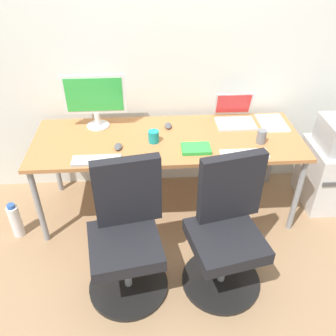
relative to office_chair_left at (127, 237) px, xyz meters
The scene contains 17 objects.
ground_plane 0.91m from the office_chair_left, 67.38° to the left, with size 5.28×5.28×0.00m, color #9E7A56.
back_wall 1.51m from the office_chair_left, 75.38° to the left, with size 4.40×0.04×2.60m, color silver.
desk 0.84m from the office_chair_left, 67.38° to the left, with size 2.05×0.73×0.70m.
office_chair_left is the anchor object (origin of this frame).
office_chair_right 0.64m from the office_chair_left, ahead, with size 0.54×0.54×0.94m.
side_cabinet 1.90m from the office_chair_left, 23.70° to the left, with size 0.47×0.48×0.56m.
water_bottle_on_floor 1.06m from the office_chair_left, 151.07° to the left, with size 0.09×0.09×0.31m.
desktop_monitor 1.13m from the office_chair_left, 103.86° to the left, with size 0.48×0.18×0.43m.
open_laptop 1.35m from the office_chair_left, 48.09° to the left, with size 0.31×0.28×0.22m.
keyboard_by_monitor 0.58m from the office_chair_left, 113.83° to the left, with size 0.34×0.12×0.02m, color #B7B7B7.
keyboard_by_laptop 1.00m from the office_chair_left, 29.08° to the left, with size 0.34×0.12×0.02m, color silver.
mouse_by_monitor 0.69m from the office_chair_left, 95.62° to the left, with size 0.06×0.10×0.03m, color #515156.
mouse_by_laptop 1.01m from the office_chair_left, 70.37° to the left, with size 0.06×0.10×0.03m, color #515156.
coffee_mug 0.79m from the office_chair_left, 73.79° to the left, with size 0.08×0.08×0.09m, color teal.
pen_cup 1.23m from the office_chair_left, 32.18° to the left, with size 0.07×0.07×0.10m, color slate.
notebook 0.81m from the office_chair_left, 47.98° to the left, with size 0.21×0.15×0.03m, color green.
paper_pile 1.52m from the office_chair_left, 37.88° to the left, with size 0.21×0.30×0.01m, color white.
Camera 1 is at (-0.15, -2.37, 2.12)m, focal length 38.45 mm.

